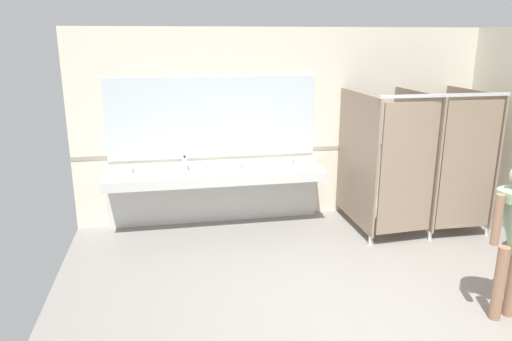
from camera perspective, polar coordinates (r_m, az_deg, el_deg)
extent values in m
cube|color=gray|center=(5.05, 13.54, -17.92)|extent=(6.46, 6.74, 0.10)
cube|color=beige|center=(7.28, 4.30, 5.51)|extent=(6.46, 0.12, 2.85)
cube|color=#9E937F|center=(7.30, 4.37, 2.53)|extent=(6.46, 0.01, 0.06)
cube|color=silver|center=(6.86, -4.76, -0.73)|extent=(3.15, 0.58, 0.14)
cube|color=silver|center=(7.23, -4.90, -3.38)|extent=(3.15, 0.08, 0.70)
cube|color=beige|center=(6.82, -14.65, -1.14)|extent=(0.42, 0.32, 0.11)
cylinder|color=silver|center=(7.01, -14.59, 0.22)|extent=(0.04, 0.04, 0.11)
cylinder|color=silver|center=(6.95, -14.65, 0.45)|extent=(0.03, 0.11, 0.03)
sphere|color=silver|center=(7.02, -14.01, 0.07)|extent=(0.04, 0.04, 0.04)
cube|color=beige|center=(6.80, -8.03, -0.81)|extent=(0.42, 0.32, 0.11)
cylinder|color=silver|center=(7.00, -8.16, 0.54)|extent=(0.04, 0.04, 0.11)
cylinder|color=silver|center=(6.93, -8.15, 0.78)|extent=(0.03, 0.11, 0.03)
sphere|color=silver|center=(7.01, -7.59, 0.39)|extent=(0.04, 0.04, 0.04)
cube|color=beige|center=(6.88, -1.48, -0.47)|extent=(0.42, 0.32, 0.11)
cylinder|color=silver|center=(7.07, -1.79, 0.86)|extent=(0.04, 0.04, 0.11)
cylinder|color=silver|center=(7.00, -1.72, 1.10)|extent=(0.03, 0.11, 0.03)
sphere|color=silver|center=(7.10, -1.24, 0.71)|extent=(0.04, 0.04, 0.04)
cube|color=beige|center=(7.04, 4.85, -0.14)|extent=(0.42, 0.32, 0.11)
cylinder|color=silver|center=(7.23, 4.39, 1.15)|extent=(0.04, 0.04, 0.11)
cylinder|color=silver|center=(7.16, 4.51, 1.39)|extent=(0.03, 0.11, 0.03)
sphere|color=silver|center=(7.26, 4.90, 1.00)|extent=(0.04, 0.04, 0.04)
cube|color=silver|center=(6.97, -5.17, 6.34)|extent=(3.05, 0.02, 1.18)
cube|color=#84705B|center=(6.89, 11.96, 1.42)|extent=(0.03, 1.38, 1.86)
cylinder|color=silver|center=(6.66, 13.55, -8.19)|extent=(0.05, 0.05, 0.12)
cube|color=#84705B|center=(7.26, 18.36, 1.69)|extent=(0.03, 1.38, 1.86)
cylinder|color=silver|center=(7.05, 20.11, -7.38)|extent=(0.05, 0.05, 0.12)
cube|color=#84705B|center=(7.72, 24.06, 1.92)|extent=(0.03, 1.38, 1.86)
cylinder|color=silver|center=(7.52, 25.91, -6.57)|extent=(0.05, 0.05, 0.12)
cube|color=#84705B|center=(6.50, 17.73, 0.15)|extent=(0.80, 0.09, 1.76)
cube|color=#84705B|center=(6.95, 24.11, 0.50)|extent=(0.80, 0.04, 1.76)
cube|color=#B7BABF|center=(6.54, 21.85, 8.36)|extent=(1.81, 0.04, 0.04)
cylinder|color=#8C664C|center=(5.33, 27.13, -11.96)|extent=(0.11, 0.11, 0.77)
cylinder|color=#8C664C|center=(4.96, 26.96, -5.29)|extent=(0.08, 0.08, 0.49)
cylinder|color=white|center=(6.96, -8.52, 0.77)|extent=(0.07, 0.07, 0.19)
cylinder|color=black|center=(6.93, -8.56, 1.65)|extent=(0.03, 0.03, 0.04)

